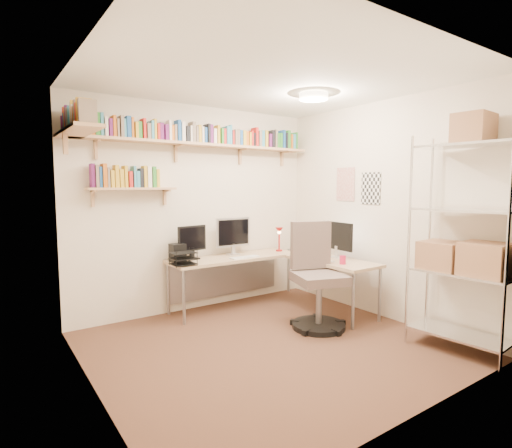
# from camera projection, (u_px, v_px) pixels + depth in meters

# --- Properties ---
(ground) EXTENTS (3.20, 3.20, 0.00)m
(ground) POSITION_uv_depth(u_px,v_px,m) (271.00, 345.00, 3.85)
(ground) COLOR #4A2B1F
(ground) RESTS_ON ground
(room_shell) EXTENTS (3.24, 3.04, 2.52)m
(room_shell) POSITION_uv_depth(u_px,v_px,m) (272.00, 184.00, 3.70)
(room_shell) COLOR beige
(room_shell) RESTS_ON ground
(wall_shelves) EXTENTS (3.12, 1.09, 0.80)m
(wall_shelves) POSITION_uv_depth(u_px,v_px,m) (172.00, 142.00, 4.47)
(wall_shelves) COLOR tan
(wall_shelves) RESTS_ON ground
(corner_desk) EXTENTS (2.00, 1.69, 1.13)m
(corner_desk) POSITION_uv_depth(u_px,v_px,m) (253.00, 259.00, 4.87)
(corner_desk) COLOR tan
(corner_desk) RESTS_ON ground
(office_chair) EXTENTS (0.64, 0.65, 1.14)m
(office_chair) POSITION_uv_depth(u_px,v_px,m) (317.00, 283.00, 4.32)
(office_chair) COLOR black
(office_chair) RESTS_ON ground
(wire_rack) EXTENTS (0.50, 0.90, 2.16)m
(wire_rack) POSITION_uv_depth(u_px,v_px,m) (466.00, 229.00, 3.60)
(wire_rack) COLOR silver
(wire_rack) RESTS_ON ground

